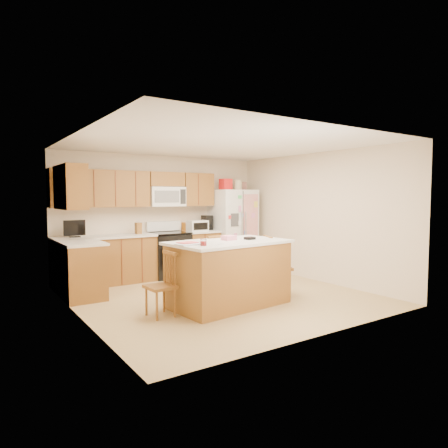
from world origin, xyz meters
TOP-DOWN VIEW (x-y plane):
  - ground at (0.00, 0.00)m, footprint 4.50×4.50m
  - room_shell at (0.00, 0.00)m, footprint 4.60×4.60m
  - cabinetry at (-0.98, 1.79)m, footprint 3.36×1.56m
  - stove at (0.00, 1.94)m, footprint 0.76×0.65m
  - refrigerator at (1.57, 1.87)m, footprint 0.90×0.79m
  - island at (-0.21, -0.54)m, footprint 1.89×1.21m
  - windsor_chair_left at (-1.28, -0.48)m, footprint 0.39×0.40m
  - windsor_chair_back at (-0.10, 0.09)m, footprint 0.48×0.47m
  - windsor_chair_right at (0.81, -0.47)m, footprint 0.55×0.56m

SIDE VIEW (x-z plane):
  - ground at x=0.00m, z-range 0.00..0.00m
  - windsor_chair_left at x=-1.28m, z-range -0.02..0.87m
  - windsor_chair_right at x=0.81m, z-range -0.03..0.97m
  - stove at x=0.00m, z-range -0.09..1.04m
  - windsor_chair_back at x=-0.10m, z-range -0.03..0.99m
  - island at x=-0.21m, z-range -0.04..1.03m
  - cabinetry at x=-0.98m, z-range -0.16..1.99m
  - refrigerator at x=1.57m, z-range -0.10..1.94m
  - room_shell at x=0.00m, z-range 0.18..2.70m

